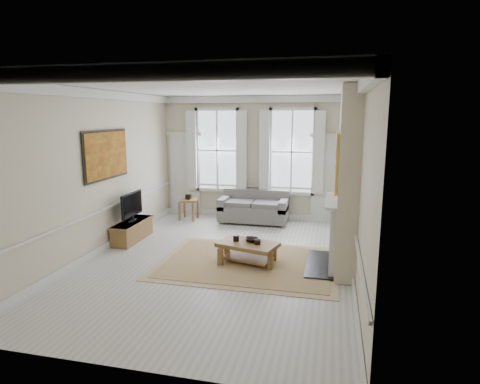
% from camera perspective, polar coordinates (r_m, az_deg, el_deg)
% --- Properties ---
extents(floor, '(7.20, 7.20, 0.00)m').
position_cam_1_polar(floor, '(8.19, -3.00, -9.75)').
color(floor, '#B7B5AD').
rests_on(floor, ground).
extents(ceiling, '(7.20, 7.20, 0.00)m').
position_cam_1_polar(ceiling, '(7.68, -3.26, 14.72)').
color(ceiling, white).
rests_on(ceiling, back_wall).
extents(back_wall, '(5.20, 0.00, 5.20)m').
position_cam_1_polar(back_wall, '(11.23, 2.02, 4.85)').
color(back_wall, beige).
rests_on(back_wall, floor).
extents(left_wall, '(0.00, 7.20, 7.20)m').
position_cam_1_polar(left_wall, '(8.83, -19.56, 2.56)').
color(left_wall, beige).
rests_on(left_wall, floor).
extents(right_wall, '(0.00, 7.20, 7.20)m').
position_cam_1_polar(right_wall, '(7.46, 16.43, 1.31)').
color(right_wall, beige).
rests_on(right_wall, floor).
extents(window_left, '(1.26, 0.20, 2.20)m').
position_cam_1_polar(window_left, '(11.41, -3.23, 5.94)').
color(window_left, '#B2BCC6').
rests_on(window_left, back_wall).
extents(window_right, '(1.26, 0.20, 2.20)m').
position_cam_1_polar(window_right, '(11.00, 7.38, 5.69)').
color(window_right, '#B2BCC6').
rests_on(window_right, back_wall).
extents(door_left, '(0.90, 0.08, 2.30)m').
position_cam_1_polar(door_left, '(11.82, -7.84, 2.37)').
color(door_left, silver).
rests_on(door_left, floor).
extents(door_right, '(0.90, 0.08, 2.30)m').
position_cam_1_polar(door_right, '(11.05, 12.45, 1.62)').
color(door_right, silver).
rests_on(door_right, floor).
extents(painting, '(0.05, 1.66, 1.06)m').
position_cam_1_polar(painting, '(9.03, -18.46, 5.03)').
color(painting, '#C08D21').
rests_on(painting, left_wall).
extents(chimney_breast, '(0.35, 1.70, 3.38)m').
position_cam_1_polar(chimney_breast, '(7.65, 15.04, 1.61)').
color(chimney_breast, beige).
rests_on(chimney_breast, floor).
extents(hearth, '(0.55, 1.50, 0.05)m').
position_cam_1_polar(hearth, '(8.08, 11.39, -10.06)').
color(hearth, black).
rests_on(hearth, floor).
extents(fireplace, '(0.21, 1.45, 1.33)m').
position_cam_1_polar(fireplace, '(7.86, 13.04, -5.30)').
color(fireplace, silver).
rests_on(fireplace, floor).
extents(mirror, '(0.06, 1.26, 1.06)m').
position_cam_1_polar(mirror, '(7.60, 13.55, 4.28)').
color(mirror, gold).
rests_on(mirror, chimney_breast).
extents(sofa, '(1.83, 0.89, 0.86)m').
position_cam_1_polar(sofa, '(10.96, 2.00, -2.43)').
color(sofa, slate).
rests_on(sofa, floor).
extents(side_table, '(0.59, 0.59, 0.58)m').
position_cam_1_polar(side_table, '(11.25, -7.34, -1.57)').
color(side_table, brown).
rests_on(side_table, floor).
extents(rug, '(3.50, 2.60, 0.02)m').
position_cam_1_polar(rug, '(8.05, 1.10, -10.01)').
color(rug, '#A17953').
rests_on(rug, floor).
extents(coffee_table, '(1.27, 0.93, 0.43)m').
position_cam_1_polar(coffee_table, '(7.94, 1.11, -7.76)').
color(coffee_table, brown).
rests_on(coffee_table, rug).
extents(ceramic_pot_a, '(0.12, 0.12, 0.12)m').
position_cam_1_polar(ceramic_pot_a, '(7.99, -0.57, -6.57)').
color(ceramic_pot_a, black).
rests_on(ceramic_pot_a, coffee_table).
extents(ceramic_pot_b, '(0.13, 0.13, 0.09)m').
position_cam_1_polar(ceramic_pot_b, '(7.81, 2.49, -7.09)').
color(ceramic_pot_b, black).
rests_on(ceramic_pot_b, coffee_table).
extents(bowl, '(0.27, 0.27, 0.07)m').
position_cam_1_polar(bowl, '(7.99, 1.62, -6.79)').
color(bowl, black).
rests_on(bowl, coffee_table).
extents(tv_stand, '(0.41, 1.28, 0.46)m').
position_cam_1_polar(tv_stand, '(9.71, -15.06, -5.36)').
color(tv_stand, brown).
rests_on(tv_stand, floor).
extents(tv, '(0.08, 0.90, 0.68)m').
position_cam_1_polar(tv, '(9.55, -15.13, -1.77)').
color(tv, black).
rests_on(tv, tv_stand).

